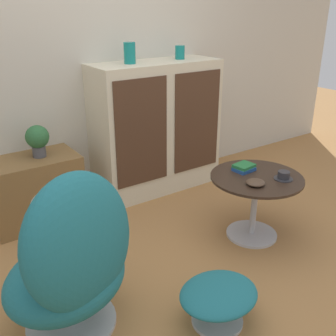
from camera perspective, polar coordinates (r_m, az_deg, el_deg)
The scene contains 13 objects.
ground_plane at distance 2.65m, azimuth 2.41°, elevation -14.71°, with size 12.00×12.00×0.00m, color #A87542.
wall_back at distance 3.37m, azimuth -12.75°, elevation 16.96°, with size 6.40×0.06×2.60m.
sideboard at distance 3.55m, azimuth -1.66°, elevation 5.89°, with size 1.15×0.45×1.16m.
tv_console at distance 3.25m, azimuth -18.72°, elevation -3.03°, with size 0.68×0.42×0.53m.
egg_chair at distance 2.05m, azimuth -13.59°, elevation -12.95°, with size 0.86×0.84×0.93m.
ottoman at distance 2.21m, azimuth 7.34°, elevation -18.06°, with size 0.44×0.37×0.23m.
coffee_table at distance 2.90m, azimuth 12.53°, elevation -3.75°, with size 0.65×0.65×0.48m.
vase_leftmost at distance 3.29m, azimuth -5.59°, elevation 16.27°, with size 0.09×0.09×0.17m.
vase_inner_left at distance 3.57m, azimuth 1.74°, elevation 16.44°, with size 0.08×0.08×0.12m.
potted_plant at distance 3.12m, azimuth -18.41°, elevation 4.05°, with size 0.18×0.18×0.25m.
teacup at distance 2.84m, azimuth 16.43°, elevation -1.12°, with size 0.13×0.13×0.06m.
book_stack at distance 2.91m, azimuth 10.96°, elevation 0.07°, with size 0.16×0.13×0.05m.
bowl at distance 2.70m, azimuth 12.59°, elevation -2.07°, with size 0.13×0.13×0.04m.
Camera 1 is at (-1.29, -1.66, 1.61)m, focal length 42.00 mm.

